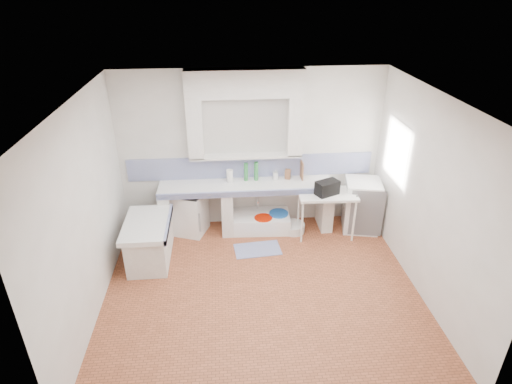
{
  "coord_description": "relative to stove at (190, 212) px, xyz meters",
  "views": [
    {
      "loc": [
        -0.5,
        -4.78,
        4.07
      ],
      "look_at": [
        0.0,
        1.0,
        1.1
      ],
      "focal_mm": 29.61,
      "sensor_mm": 36.0,
      "label": 1
    }
  ],
  "objects": [
    {
      "name": "water_bottle_b",
      "position": [
        1.32,
        0.13,
        -0.24
      ],
      "size": [
        0.1,
        0.1,
        0.29
      ],
      "primitive_type": "cylinder",
      "rotation": [
        0.0,
        0.0,
        -0.34
      ],
      "color": "silver",
      "rests_on": "ground"
    },
    {
      "name": "peninsula_lip",
      "position": [
        -0.26,
        -0.82,
        0.28
      ],
      "size": [
        0.04,
        1.1,
        0.1
      ],
      "primitive_type": "cube",
      "color": "navy",
      "rests_on": "ground"
    },
    {
      "name": "sink",
      "position": [
        1.22,
        -0.02,
        -0.25
      ],
      "size": [
        1.12,
        0.64,
        0.26
      ],
      "primitive_type": "cube",
      "rotation": [
        0.0,
        0.0,
        -0.05
      ],
      "color": "white",
      "rests_on": "ground"
    },
    {
      "name": "lace_valance",
      "position": [
        3.39,
        -0.52,
        1.6
      ],
      "size": [
        0.01,
        0.84,
        0.24
      ],
      "primitive_type": "cube",
      "color": "white",
      "rests_on": "ground"
    },
    {
      "name": "black_bag",
      "position": [
        2.33,
        -0.35,
        0.56
      ],
      "size": [
        0.44,
        0.36,
        0.24
      ],
      "primitive_type": "cube",
      "rotation": [
        0.0,
        0.0,
        0.43
      ],
      "color": "black",
      "rests_on": "side_table"
    },
    {
      "name": "side_table",
      "position": [
        2.36,
        -0.31,
        0.03
      ],
      "size": [
        1.0,
        0.59,
        0.04
      ],
      "primitive_type": "cube",
      "rotation": [
        0.0,
        0.0,
        -0.04
      ],
      "color": "white",
      "rests_on": "ground"
    },
    {
      "name": "green_bottle_a",
      "position": [
        1.01,
        0.13,
        0.68
      ],
      "size": [
        0.09,
        0.09,
        0.32
      ],
      "primitive_type": "cylinder",
      "rotation": [
        0.0,
        0.0,
        0.28
      ],
      "color": "#2B7D3A",
      "rests_on": "counter_slab"
    },
    {
      "name": "counter_pier_mid",
      "position": [
        0.66,
        -0.02,
        0.03
      ],
      "size": [
        0.2,
        0.55,
        0.82
      ],
      "primitive_type": "cube",
      "color": "silver",
      "rests_on": "ground"
    },
    {
      "name": "green_bottle_b",
      "position": [
        1.19,
        0.13,
        0.69
      ],
      "size": [
        0.08,
        0.08,
        0.34
      ],
      "primitive_type": "cylinder",
      "rotation": [
        0.0,
        0.0,
        -0.06
      ],
      "color": "#2B7D3A",
      "rests_on": "counter_slab"
    },
    {
      "name": "ceiling",
      "position": [
        1.11,
        -1.72,
        2.42
      ],
      "size": [
        4.5,
        4.5,
        0.0
      ],
      "primitive_type": "plane",
      "rotation": [
        3.14,
        0.0,
        0.0
      ],
      "color": "silver",
      "rests_on": "ground"
    },
    {
      "name": "wall_back",
      "position": [
        1.11,
        0.28,
        1.02
      ],
      "size": [
        4.5,
        0.0,
        4.5
      ],
      "primitive_type": "plane",
      "rotation": [
        1.57,
        0.0,
        0.0
      ],
      "color": "silver",
      "rests_on": "ground"
    },
    {
      "name": "stove",
      "position": [
        0.0,
        0.0,
        0.0
      ],
      "size": [
        0.68,
        0.67,
        0.76
      ],
      "primitive_type": "cube",
      "rotation": [
        0.0,
        0.0,
        -0.36
      ],
      "color": "white",
      "rests_on": "ground"
    },
    {
      "name": "soap_bottle",
      "position": [
        1.52,
        0.13,
        0.61
      ],
      "size": [
        0.08,
        0.09,
        0.18
      ],
      "primitive_type": "imported",
      "rotation": [
        0.0,
        0.0,
        0.03
      ],
      "color": "white",
      "rests_on": "counter_slab"
    },
    {
      "name": "floor",
      "position": [
        1.11,
        -1.72,
        -0.38
      ],
      "size": [
        4.5,
        4.5,
        0.0
      ],
      "primitive_type": "plane",
      "color": "#A15332",
      "rests_on": "ground"
    },
    {
      "name": "wall_left",
      "position": [
        -1.14,
        -1.72,
        1.02
      ],
      "size": [
        0.0,
        4.5,
        4.5
      ],
      "primitive_type": "plane",
      "rotation": [
        1.57,
        0.0,
        1.57
      ],
      "color": "silver",
      "rests_on": "ground"
    },
    {
      "name": "basin_white",
      "position": [
        1.83,
        -0.17,
        -0.3
      ],
      "size": [
        0.52,
        0.52,
        0.15
      ],
      "primitive_type": "cylinder",
      "rotation": [
        0.0,
        0.0,
        0.41
      ],
      "color": "white",
      "rests_on": "ground"
    },
    {
      "name": "backsplash",
      "position": [
        1.11,
        0.27,
        0.72
      ],
      "size": [
        4.27,
        0.03,
        0.4
      ],
      "primitive_type": "cube",
      "color": "navy",
      "rests_on": "ground"
    },
    {
      "name": "knife_block",
      "position": [
        1.74,
        0.13,
        0.61
      ],
      "size": [
        0.11,
        0.1,
        0.18
      ],
      "primitive_type": "cube",
      "rotation": [
        0.0,
        0.0,
        -0.4
      ],
      "color": "brown",
      "rests_on": "counter_slab"
    },
    {
      "name": "counter_pier_left",
      "position": [
        -0.39,
        -0.02,
        0.03
      ],
      "size": [
        0.2,
        0.55,
        0.82
      ],
      "primitive_type": "cube",
      "color": "silver",
      "rests_on": "ground"
    },
    {
      "name": "bucket_blue",
      "position": [
        1.58,
        -0.04,
        -0.22
      ],
      "size": [
        0.45,
        0.45,
        0.32
      ],
      "primitive_type": "cylinder",
      "rotation": [
        0.0,
        0.0,
        -0.41
      ],
      "color": "blue",
      "rests_on": "ground"
    },
    {
      "name": "counter_pier_right",
      "position": [
        2.41,
        -0.02,
        0.03
      ],
      "size": [
        0.2,
        0.55,
        0.82
      ],
      "primitive_type": "cube",
      "color": "silver",
      "rests_on": "ground"
    },
    {
      "name": "window_frame",
      "position": [
        3.53,
        -0.52,
        1.22
      ],
      "size": [
        0.35,
        0.86,
        1.06
      ],
      "primitive_type": "cube",
      "color": "#3B2713",
      "rests_on": "ground"
    },
    {
      "name": "paper_towel",
      "position": [
        0.73,
        0.11,
        0.63
      ],
      "size": [
        0.11,
        0.11,
        0.22
      ],
      "primitive_type": "cylinder",
      "rotation": [
        0.0,
        0.0,
        -0.02
      ],
      "color": "white",
      "rests_on": "counter_slab"
    },
    {
      "name": "cutting_board",
      "position": [
        1.99,
        0.13,
        0.67
      ],
      "size": [
        0.02,
        0.23,
        0.31
      ],
      "primitive_type": "cube",
      "rotation": [
        0.0,
        0.0,
        0.01
      ],
      "color": "brown",
      "rests_on": "counter_slab"
    },
    {
      "name": "fridge",
      "position": [
        3.03,
        -0.15,
        0.08
      ],
      "size": [
        0.71,
        0.71,
        0.92
      ],
      "primitive_type": "cube",
      "rotation": [
        0.0,
        0.0,
        -0.2
      ],
      "color": "white",
      "rests_on": "ground"
    },
    {
      "name": "bucket_orange",
      "position": [
        1.29,
        -0.15,
        -0.23
      ],
      "size": [
        0.37,
        0.37,
        0.3
      ],
      "primitive_type": "cylinder",
      "rotation": [
        0.0,
        0.0,
        0.18
      ],
      "color": "red",
      "rests_on": "ground"
    },
    {
      "name": "bucket_red",
      "position": [
        1.0,
        -0.06,
        -0.24
      ],
      "size": [
        0.39,
        0.39,
        0.28
      ],
      "primitive_type": "cylinder",
      "rotation": [
        0.0,
        0.0,
        0.39
      ],
      "color": "#B40502",
      "rests_on": "ground"
    },
    {
      "name": "counter_slab",
      "position": [
        1.01,
        -0.02,
        0.48
      ],
      "size": [
        3.0,
        0.6,
        0.08
      ],
      "primitive_type": "cube",
      "color": "white",
      "rests_on": "ground"
    },
    {
      "name": "peninsula_top",
      "position": [
        -0.59,
        -0.82,
        0.28
      ],
      "size": [
        0.7,
        1.1,
        0.08
      ],
      "primitive_type": "cube",
      "color": "white",
      "rests_on": "ground"
    },
    {
      "name": "wall_right",
      "position": [
        3.36,
        -1.72,
        1.02
      ],
      "size": [
        0.0,
        4.5,
        4.5
      ],
      "primitive_type": "plane",
      "rotation": [
        1.57,
        0.0,
        -1.57
      ],
      "color": "silver",
      "rests_on": "ground"
    },
    {
      "name": "alcove_mass",
      "position": [
        1.01,
        0.16,
        2.19
      ],
      "size": [
        1.9,
        0.25,
        0.45
      ],
      "primitive_type": "cube",
      "color": "silver",
      "rests_on": "ground"
    },
    {
      "name": "counter_lip",
      "position": [
        1.01,
        -0.3,
        0.48
      ],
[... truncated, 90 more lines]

